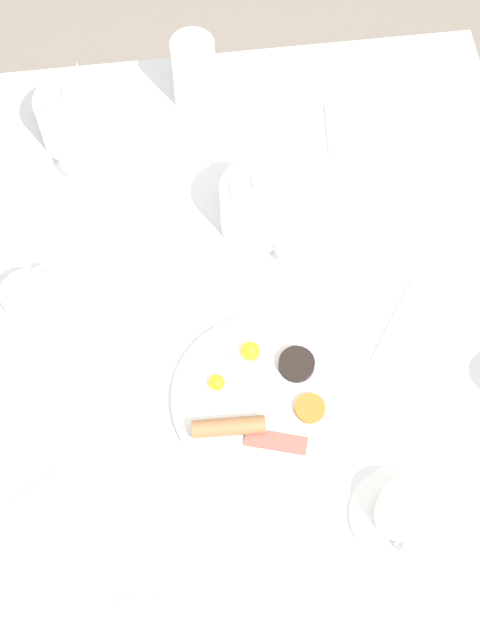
{
  "coord_description": "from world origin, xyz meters",
  "views": [
    {
      "loc": [
        0.57,
        -0.07,
        1.97
      ],
      "look_at": [
        0.0,
        0.0,
        0.76
      ],
      "focal_mm": 50.0,
      "sensor_mm": 36.0,
      "label": 1
    }
  ],
  "objects_px": {
    "fork_by_plate": "(34,630)",
    "spoon_for_tea": "(395,321)",
    "teapot_near": "(74,119)",
    "napkin_folded": "(379,128)",
    "water_glass_tall": "(194,73)",
    "teapot_far": "(258,206)",
    "breakfast_plate": "(261,398)",
    "knife_by_plate": "(53,476)",
    "teacup_with_saucer_left": "(30,301)",
    "fork_spare": "(186,603)",
    "teacup_with_saucer_right": "(403,513)"
  },
  "relations": [
    {
      "from": "teapot_near",
      "to": "napkin_folded",
      "type": "distance_m",
      "value": 0.51
    },
    {
      "from": "teacup_with_saucer_left",
      "to": "water_glass_tall",
      "type": "height_order",
      "value": "water_glass_tall"
    },
    {
      "from": "teapot_near",
      "to": "teapot_far",
      "type": "xyz_separation_m",
      "value": [
        0.2,
        0.28,
        0.0
      ]
    },
    {
      "from": "teacup_with_saucer_right",
      "to": "water_glass_tall",
      "type": "xyz_separation_m",
      "value": [
        -0.76,
        -0.21,
        0.04
      ]
    },
    {
      "from": "teacup_with_saucer_left",
      "to": "napkin_folded",
      "type": "xyz_separation_m",
      "value": [
        -0.27,
        0.59,
        -0.02
      ]
    },
    {
      "from": "breakfast_plate",
      "to": "teapot_far",
      "type": "distance_m",
      "value": 0.31
    },
    {
      "from": "teacup_with_saucer_left",
      "to": "breakfast_plate",
      "type": "bearing_deg",
      "value": 59.96
    },
    {
      "from": "teacup_with_saucer_right",
      "to": "napkin_folded",
      "type": "height_order",
      "value": "teacup_with_saucer_right"
    },
    {
      "from": "teapot_far",
      "to": "fork_spare",
      "type": "relative_size",
      "value": 1.09
    },
    {
      "from": "fork_spare",
      "to": "napkin_folded",
      "type": "bearing_deg",
      "value": 151.51
    },
    {
      "from": "breakfast_plate",
      "to": "spoon_for_tea",
      "type": "xyz_separation_m",
      "value": [
        -0.1,
        0.22,
        -0.01
      ]
    },
    {
      "from": "fork_by_plate",
      "to": "knife_by_plate",
      "type": "distance_m",
      "value": 0.21
    },
    {
      "from": "teapot_near",
      "to": "water_glass_tall",
      "type": "relative_size",
      "value": 1.51
    },
    {
      "from": "teapot_far",
      "to": "water_glass_tall",
      "type": "distance_m",
      "value": 0.27
    },
    {
      "from": "fork_by_plate",
      "to": "fork_spare",
      "type": "xyz_separation_m",
      "value": [
        -0.01,
        0.2,
        0.0
      ]
    },
    {
      "from": "teacup_with_saucer_right",
      "to": "spoon_for_tea",
      "type": "relative_size",
      "value": 1.06
    },
    {
      "from": "fork_by_plate",
      "to": "spoon_for_tea",
      "type": "bearing_deg",
      "value": 124.6
    },
    {
      "from": "teapot_far",
      "to": "napkin_folded",
      "type": "relative_size",
      "value": 1.06
    },
    {
      "from": "teapot_far",
      "to": "knife_by_plate",
      "type": "relative_size",
      "value": 1.11
    },
    {
      "from": "teapot_near",
      "to": "teapot_far",
      "type": "height_order",
      "value": "same"
    },
    {
      "from": "spoon_for_tea",
      "to": "teapot_near",
      "type": "bearing_deg",
      "value": -130.8
    },
    {
      "from": "teacup_with_saucer_right",
      "to": "napkin_folded",
      "type": "xyz_separation_m",
      "value": [
        -0.66,
        0.09,
        -0.02
      ]
    },
    {
      "from": "teacup_with_saucer_left",
      "to": "fork_spare",
      "type": "xyz_separation_m",
      "value": [
        0.46,
        0.19,
        -0.02
      ]
    },
    {
      "from": "fork_by_plate",
      "to": "water_glass_tall",
      "type": "bearing_deg",
      "value": 160.74
    },
    {
      "from": "knife_by_plate",
      "to": "spoon_for_tea",
      "type": "relative_size",
      "value": 1.35
    },
    {
      "from": "teapot_near",
      "to": "teapot_far",
      "type": "distance_m",
      "value": 0.34
    },
    {
      "from": "teacup_with_saucer_left",
      "to": "water_glass_tall",
      "type": "relative_size",
      "value": 1.03
    },
    {
      "from": "breakfast_plate",
      "to": "water_glass_tall",
      "type": "bearing_deg",
      "value": -175.77
    },
    {
      "from": "breakfast_plate",
      "to": "teacup_with_saucer_left",
      "type": "bearing_deg",
      "value": -120.04
    },
    {
      "from": "breakfast_plate",
      "to": "knife_by_plate",
      "type": "xyz_separation_m",
      "value": [
        0.08,
        -0.31,
        -0.01
      ]
    },
    {
      "from": "teapot_far",
      "to": "spoon_for_tea",
      "type": "bearing_deg",
      "value": -158.75
    },
    {
      "from": "teacup_with_saucer_right",
      "to": "knife_by_plate",
      "type": "relative_size",
      "value": 0.79
    },
    {
      "from": "fork_spare",
      "to": "breakfast_plate",
      "type": "bearing_deg",
      "value": 153.55
    },
    {
      "from": "teacup_with_saucer_right",
      "to": "knife_by_plate",
      "type": "xyz_separation_m",
      "value": [
        -0.12,
        -0.48,
        -0.02
      ]
    },
    {
      "from": "breakfast_plate",
      "to": "spoon_for_tea",
      "type": "distance_m",
      "value": 0.24
    },
    {
      "from": "teacup_with_saucer_right",
      "to": "napkin_folded",
      "type": "relative_size",
      "value": 0.76
    },
    {
      "from": "napkin_folded",
      "to": "teapot_near",
      "type": "bearing_deg",
      "value": -94.74
    },
    {
      "from": "teapot_near",
      "to": "water_glass_tall",
      "type": "height_order",
      "value": "water_glass_tall"
    },
    {
      "from": "teapot_far",
      "to": "napkin_folded",
      "type": "xyz_separation_m",
      "value": [
        -0.16,
        0.23,
        -0.05
      ]
    },
    {
      "from": "teapot_near",
      "to": "fork_by_plate",
      "type": "bearing_deg",
      "value": -179.4
    },
    {
      "from": "teapot_far",
      "to": "knife_by_plate",
      "type": "distance_m",
      "value": 0.51
    },
    {
      "from": "breakfast_plate",
      "to": "water_glass_tall",
      "type": "distance_m",
      "value": 0.57
    },
    {
      "from": "water_glass_tall",
      "to": "knife_by_plate",
      "type": "height_order",
      "value": "water_glass_tall"
    },
    {
      "from": "breakfast_plate",
      "to": "teacup_with_saucer_left",
      "type": "height_order",
      "value": "teacup_with_saucer_left"
    },
    {
      "from": "napkin_folded",
      "to": "knife_by_plate",
      "type": "xyz_separation_m",
      "value": [
        0.54,
        -0.57,
        -0.0
      ]
    },
    {
      "from": "teacup_with_saucer_left",
      "to": "napkin_folded",
      "type": "distance_m",
      "value": 0.65
    },
    {
      "from": "teapot_far",
      "to": "teacup_with_saucer_right",
      "type": "height_order",
      "value": "teapot_far"
    },
    {
      "from": "water_glass_tall",
      "to": "knife_by_plate",
      "type": "xyz_separation_m",
      "value": [
        0.64,
        -0.27,
        -0.07
      ]
    },
    {
      "from": "breakfast_plate",
      "to": "teapot_near",
      "type": "relative_size",
      "value": 1.29
    },
    {
      "from": "fork_spare",
      "to": "water_glass_tall",
      "type": "bearing_deg",
      "value": 173.55
    }
  ]
}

